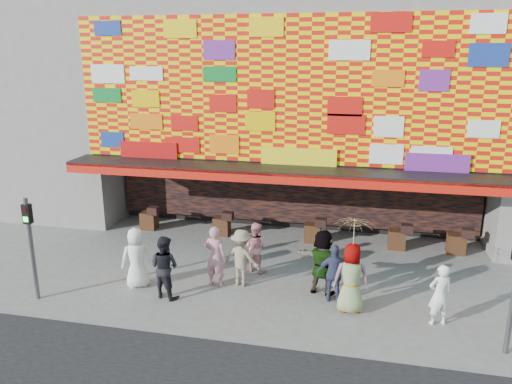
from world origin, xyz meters
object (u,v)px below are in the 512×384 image
ped_c (164,267)px  parasol (354,236)px  signal_left (30,237)px  ped_a (137,258)px  ped_h (440,295)px  ped_i (256,247)px  ped_d (242,258)px  ped_e (334,273)px  ped_f (323,262)px  ped_b (215,256)px  ped_g (351,278)px

ped_c → parasol: (5.22, 0.28, 1.26)m
signal_left → parasol: (8.75, 1.20, 0.32)m
ped_a → ped_c: size_ratio=1.00×
ped_h → ped_i: (-5.31, 2.17, -0.01)m
signal_left → ped_d: (5.49, 2.11, -0.98)m
ped_d → ped_h: ped_d is taller
ped_e → ped_f: (-0.37, 0.41, 0.13)m
ped_a → ped_i: 3.71m
ped_a → ped_b: 2.34m
ped_a → ped_g: (6.28, -0.14, 0.06)m
ped_f → ped_a: bearing=24.0°
ped_c → ped_e: ped_c is taller
parasol → ped_g: bearing=90.0°
ped_g → ped_a: bearing=-6.0°
ped_e → ped_a: bearing=-1.6°
ped_c → ped_i: size_ratio=1.13×
ped_c → ped_h: ped_c is taller
ped_c → ped_d: bearing=-132.9°
ped_b → ped_e: (3.53, -0.19, -0.11)m
ped_i → parasol: size_ratio=0.85×
ped_a → parasol: 6.41m
ped_g → ped_h: (2.24, -0.18, -0.14)m
ped_a → ped_g: bearing=146.1°
ped_a → ped_i: bearing=177.3°
ped_e → parasol: parasol is taller
ped_e → parasol: bearing=129.0°
ped_a → ped_h: (8.52, -0.33, -0.09)m
ped_g → parasol: size_ratio=1.01×
ped_a → ped_d: size_ratio=1.04×
ped_e → ped_f: ped_f is taller
ped_c → ped_h: size_ratio=1.11×
ped_h → parasol: bearing=-24.7°
ped_f → parasol: parasol is taller
ped_e → ped_f: 0.56m
ped_a → parasol: size_ratio=0.96×
signal_left → ped_g: (8.75, 1.20, -0.89)m
ped_c → ped_f: size_ratio=0.94×
ped_c → ped_f: bearing=-149.2°
ped_d → ped_b: bearing=27.5°
ped_d → ped_h: 5.61m
ped_g → ped_h: ped_g is taller
ped_f → parasol: bearing=149.3°
parasol → ped_e: bearing=133.9°
ped_d → ped_f: bearing=-169.6°
ped_f → ped_i: 2.48m
ped_b → ped_i: 1.61m
signal_left → ped_b: (4.74, 1.88, -0.91)m
ped_g → ped_h: bearing=170.7°
ped_g → parasol: 1.21m
ped_h → ped_i: size_ratio=1.02×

